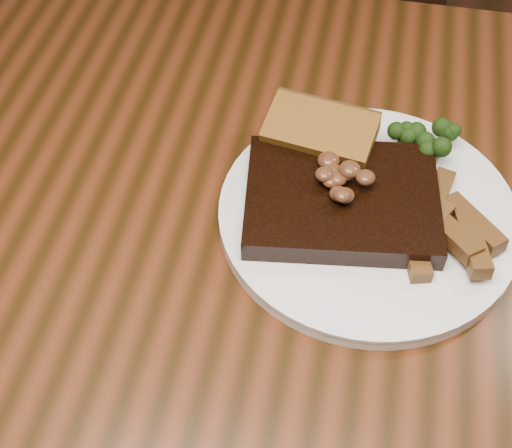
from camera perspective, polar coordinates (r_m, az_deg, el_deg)
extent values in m
cube|color=#4F220F|center=(0.71, 0.07, -3.03)|extent=(1.60, 0.90, 0.04)
cube|color=black|center=(1.42, 5.11, 13.10)|extent=(0.48, 0.48, 0.04)
cylinder|color=black|center=(1.68, 11.89, 9.03)|extent=(0.04, 0.04, 0.42)
cylinder|color=black|center=(1.73, 0.43, 11.64)|extent=(0.04, 0.04, 0.42)
cylinder|color=black|center=(1.44, 9.34, 0.28)|extent=(0.04, 0.04, 0.42)
cylinder|color=black|center=(1.49, -3.70, 3.53)|extent=(0.04, 0.04, 0.42)
cube|color=black|center=(1.12, 3.33, 17.17)|extent=(0.43, 0.08, 0.45)
cylinder|color=white|center=(0.73, 8.90, 0.66)|extent=(0.36, 0.36, 0.01)
cube|color=black|center=(0.71, 6.85, 1.85)|extent=(0.21, 0.17, 0.03)
cube|color=beige|center=(0.67, 6.13, -2.54)|extent=(0.15, 0.03, 0.02)
cube|color=#92641A|center=(0.76, 5.05, 6.29)|extent=(0.12, 0.08, 0.02)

